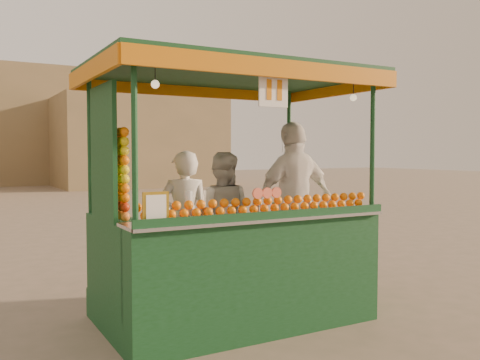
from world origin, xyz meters
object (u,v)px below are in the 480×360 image
vendor_left (184,221)px  vendor_middle (222,217)px  vendor_right (295,201)px  juice_cart (230,241)px

vendor_left → vendor_middle: bearing=-145.8°
vendor_left → vendor_right: size_ratio=0.82×
vendor_right → vendor_left: bearing=-10.8°
vendor_middle → vendor_right: size_ratio=0.81×
juice_cart → vendor_left: bearing=139.7°
vendor_left → vendor_middle: (0.56, 0.18, -0.01)m
vendor_middle → vendor_right: vendor_right is taller
vendor_middle → vendor_right: 0.92m
juice_cart → vendor_left: 0.56m
juice_cart → vendor_middle: 0.58m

